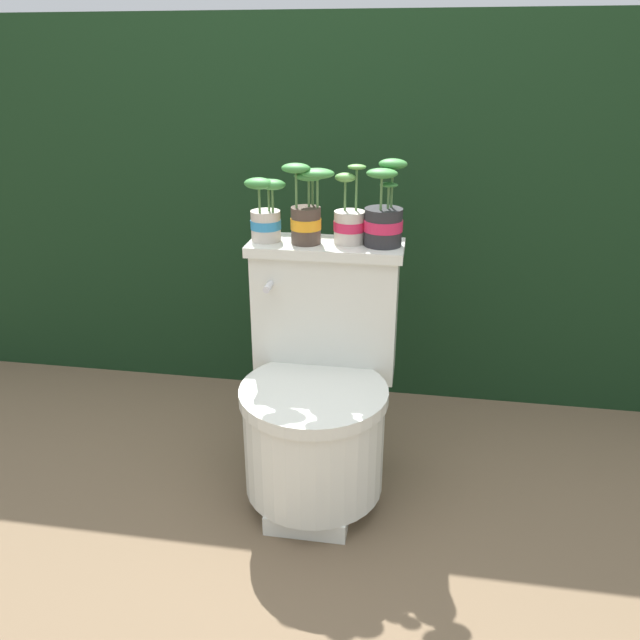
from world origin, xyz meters
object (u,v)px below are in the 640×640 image
(potted_plant_midleft, at_px, (307,206))
(potted_plant_middle, at_px, (350,222))
(potted_plant_left, at_px, (266,214))
(toilet, at_px, (318,396))
(potted_plant_midright, at_px, (384,218))

(potted_plant_midleft, distance_m, potted_plant_middle, 0.13)
(potted_plant_left, height_order, potted_plant_middle, potted_plant_middle)
(toilet, relative_size, potted_plant_middle, 3.35)
(potted_plant_middle, bearing_deg, potted_plant_midright, -5.59)
(potted_plant_midleft, xyz_separation_m, potted_plant_midright, (0.22, 0.01, -0.03))
(toilet, xyz_separation_m, potted_plant_midleft, (-0.05, 0.14, 0.54))
(potted_plant_midleft, bearing_deg, toilet, -68.82)
(toilet, bearing_deg, potted_plant_middle, 67.46)
(potted_plant_left, height_order, potted_plant_midleft, potted_plant_midleft)
(potted_plant_midleft, xyz_separation_m, potted_plant_middle, (0.12, 0.02, -0.04))
(toilet, height_order, potted_plant_midright, potted_plant_midright)
(potted_plant_left, distance_m, potted_plant_midleft, 0.13)
(toilet, distance_m, potted_plant_midleft, 0.56)
(potted_plant_midleft, relative_size, potted_plant_middle, 1.03)
(toilet, relative_size, potted_plant_midright, 3.09)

